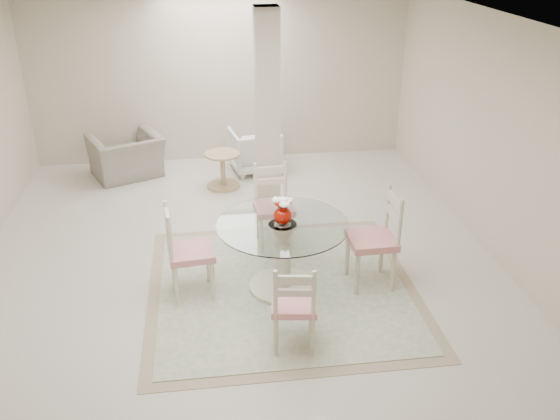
{
  "coord_description": "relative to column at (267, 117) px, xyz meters",
  "views": [
    {
      "loc": [
        -0.31,
        -5.94,
        3.57
      ],
      "look_at": [
        0.44,
        -0.39,
        0.85
      ],
      "focal_mm": 38.0,
      "sensor_mm": 36.0,
      "label": 1
    }
  ],
  "objects": [
    {
      "name": "dining_chair_east",
      "position": [
        0.97,
        -1.91,
        -0.72
      ],
      "size": [
        0.49,
        0.49,
        1.2
      ],
      "rotation": [
        0.0,
        0.0,
        -1.54
      ],
      "color": "beige",
      "rests_on": "ground"
    },
    {
      "name": "dining_table",
      "position": [
        -0.06,
        -1.89,
        -0.95
      ],
      "size": [
        1.37,
        1.37,
        0.79
      ],
      "rotation": [
        0.0,
        0.0,
        -0.03
      ],
      "color": "beige",
      "rests_on": "ground"
    },
    {
      "name": "room_shell",
      "position": [
        -0.5,
        -1.3,
        0.51
      ],
      "size": [
        6.02,
        7.02,
        2.71
      ],
      "color": "beige",
      "rests_on": "ground"
    },
    {
      "name": "column",
      "position": [
        0.0,
        0.0,
        0.0
      ],
      "size": [
        0.3,
        0.3,
        2.7
      ],
      "primitive_type": "cube",
      "color": "beige",
      "rests_on": "ground"
    },
    {
      "name": "red_vase",
      "position": [
        -0.06,
        -1.89,
        -0.42
      ],
      "size": [
        0.22,
        0.21,
        0.29
      ],
      "color": "#9C0F04",
      "rests_on": "dining_table"
    },
    {
      "name": "area_rug",
      "position": [
        -0.06,
        -1.89,
        -1.34
      ],
      "size": [
        2.87,
        2.87,
        0.02
      ],
      "color": "tan",
      "rests_on": "ground"
    },
    {
      "name": "side_table",
      "position": [
        -0.56,
        0.96,
        -1.1
      ],
      "size": [
        0.51,
        0.51,
        0.53
      ],
      "color": "tan",
      "rests_on": "ground"
    },
    {
      "name": "recliner_taupe",
      "position": [
        -2.02,
        1.57,
        -1.02
      ],
      "size": [
        1.29,
        1.22,
        0.66
      ],
      "primitive_type": "imported",
      "rotation": [
        0.0,
        0.0,
        3.56
      ],
      "color": "gray",
      "rests_on": "ground"
    },
    {
      "name": "armchair_white",
      "position": [
        -0.03,
        1.57,
        -1.01
      ],
      "size": [
        0.84,
        0.86,
        0.68
      ],
      "primitive_type": "imported",
      "rotation": [
        0.0,
        0.0,
        3.31
      ],
      "color": "white",
      "rests_on": "ground"
    },
    {
      "name": "dining_chair_south",
      "position": [
        -0.1,
        -2.9,
        -0.82
      ],
      "size": [
        0.46,
        0.46,
        1.01
      ],
      "rotation": [
        0.0,
        0.0,
        3.0
      ],
      "color": "beige",
      "rests_on": "ground"
    },
    {
      "name": "dining_chair_north",
      "position": [
        -0.04,
        -0.87,
        -0.76
      ],
      "size": [
        0.48,
        0.48,
        1.12
      ],
      "rotation": [
        0.0,
        0.0,
        0.07
      ],
      "color": "#EEE4C3",
      "rests_on": "ground"
    },
    {
      "name": "ground",
      "position": [
        -0.5,
        -1.3,
        -1.35
      ],
      "size": [
        7.0,
        7.0,
        0.0
      ],
      "primitive_type": "plane",
      "color": "beige",
      "rests_on": "ground"
    },
    {
      "name": "dining_chair_west",
      "position": [
        -1.09,
        -1.87,
        -0.75
      ],
      "size": [
        0.5,
        0.5,
        1.14
      ],
      "rotation": [
        0.0,
        0.0,
        1.68
      ],
      "color": "beige",
      "rests_on": "ground"
    }
  ]
}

